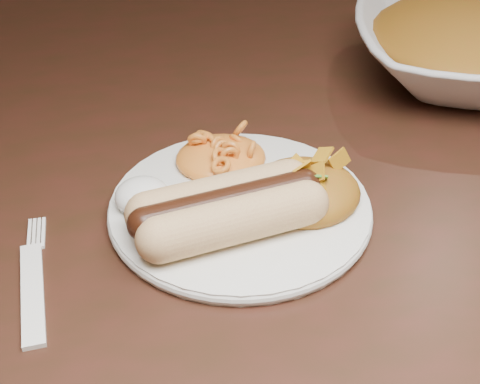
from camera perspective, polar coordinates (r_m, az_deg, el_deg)
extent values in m
cube|color=#381712|center=(0.64, 3.58, 3.25)|extent=(1.60, 0.90, 0.04)
cylinder|color=white|center=(0.53, 0.00, -1.33)|extent=(0.26, 0.26, 0.01)
cylinder|color=#FFE78E|center=(0.48, -0.69, -2.56)|extent=(0.12, 0.05, 0.03)
cylinder|color=#FFE78E|center=(0.51, -1.39, -0.32)|extent=(0.12, 0.05, 0.03)
cylinder|color=#4B2010|center=(0.49, -1.05, -1.05)|extent=(0.13, 0.05, 0.03)
ellipsoid|color=#F4A342|center=(0.57, -1.67, 3.82)|extent=(0.10, 0.09, 0.03)
ellipsoid|color=white|center=(0.52, -8.39, 0.09)|extent=(0.06, 0.06, 0.03)
ellipsoid|color=#B92F13|center=(0.53, 5.50, 0.49)|extent=(0.09, 0.09, 0.04)
cube|color=white|center=(0.49, -17.29, -8.20)|extent=(0.03, 0.14, 0.00)
imported|color=white|center=(0.76, 19.59, 11.35)|extent=(0.32, 0.32, 0.06)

